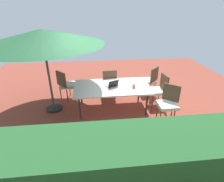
% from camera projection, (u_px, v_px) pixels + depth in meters
% --- Properties ---
extents(ground_plane, '(10.00, 10.00, 0.02)m').
position_uv_depth(ground_plane, '(112.00, 109.00, 5.32)').
color(ground_plane, brown).
extents(hedge_row, '(6.30, 0.80, 1.38)m').
position_uv_depth(hedge_row, '(135.00, 178.00, 2.42)').
color(hedge_row, '#235628').
rests_on(hedge_row, ground_plane).
extents(dining_table, '(2.10, 1.17, 0.73)m').
position_uv_depth(dining_table, '(112.00, 88.00, 5.01)').
color(dining_table, silver).
rests_on(dining_table, ground_plane).
extents(patio_umbrella, '(3.07, 3.07, 2.26)m').
position_uv_depth(patio_umbrella, '(42.00, 37.00, 4.37)').
color(patio_umbrella, '#4C4C4C').
rests_on(patio_umbrella, ground_plane).
extents(chair_northwest, '(0.58, 0.59, 0.98)m').
position_uv_depth(chair_northwest, '(168.00, 102.00, 4.56)').
color(chair_northwest, silver).
rests_on(chair_northwest, ground_plane).
extents(chair_west, '(0.48, 0.47, 0.98)m').
position_uv_depth(chair_west, '(159.00, 89.00, 5.25)').
color(chair_west, silver).
rests_on(chair_west, ground_plane).
extents(chair_southeast, '(0.59, 0.59, 0.98)m').
position_uv_depth(chair_southeast, '(66.00, 84.00, 5.59)').
color(chair_southeast, silver).
rests_on(chair_southeast, ground_plane).
extents(chair_southwest, '(0.59, 0.59, 0.98)m').
position_uv_depth(chair_southwest, '(150.00, 79.00, 5.90)').
color(chair_southwest, silver).
rests_on(chair_southwest, ground_plane).
extents(chair_south, '(0.47, 0.48, 0.98)m').
position_uv_depth(chair_south, '(109.00, 82.00, 5.73)').
color(chair_south, silver).
rests_on(chair_south, ground_plane).
extents(laptop, '(0.40, 0.37, 0.21)m').
position_uv_depth(laptop, '(112.00, 85.00, 4.95)').
color(laptop, gray).
rests_on(laptop, dining_table).
extents(cup, '(0.08, 0.08, 0.11)m').
position_uv_depth(cup, '(134.00, 86.00, 4.87)').
color(cup, '#CC4C33').
rests_on(cup, dining_table).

